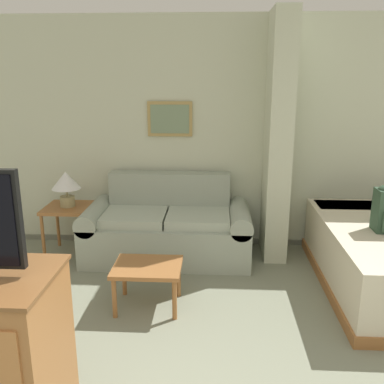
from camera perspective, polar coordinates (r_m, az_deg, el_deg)
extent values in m
cube|color=beige|center=(4.95, 0.98, 7.68)|extent=(6.96, 0.12, 2.60)
cube|color=slate|center=(5.20, 0.89, -6.43)|extent=(6.96, 0.02, 0.06)
cube|color=tan|center=(4.87, -2.96, 9.70)|extent=(0.50, 0.02, 0.39)
cube|color=gray|center=(4.86, -2.98, 9.69)|extent=(0.43, 0.01, 0.32)
cube|color=beige|center=(4.65, 11.37, 6.89)|extent=(0.24, 0.57, 2.60)
cube|color=#99A393|center=(4.74, -3.32, -6.26)|extent=(1.37, 0.84, 0.43)
cube|color=#99A393|center=(4.90, -2.98, -0.03)|extent=(1.37, 0.20, 0.46)
cube|color=#99A393|center=(4.89, -12.60, -5.93)|extent=(0.21, 0.84, 0.43)
cylinder|color=#99A393|center=(4.80, -12.78, -3.01)|extent=(0.23, 0.84, 0.23)
cube|color=#99A393|center=(4.72, 6.31, -6.43)|extent=(0.21, 0.84, 0.43)
cylinder|color=#99A393|center=(4.63, 6.40, -3.41)|extent=(0.23, 0.84, 0.23)
cube|color=#AAB5A4|center=(4.65, -7.63, -3.31)|extent=(0.66, 0.60, 0.10)
cube|color=#AAB5A4|center=(4.58, 0.83, -3.49)|extent=(0.66, 0.60, 0.10)
cube|color=#996033|center=(3.73, -5.97, -9.93)|extent=(0.58, 0.47, 0.04)
cylinder|color=#996033|center=(3.70, -10.31, -13.75)|extent=(0.04, 0.04, 0.35)
cylinder|color=#996033|center=(3.62, -2.34, -14.17)|extent=(0.04, 0.04, 0.35)
cylinder|color=#996033|center=(4.03, -9.03, -11.10)|extent=(0.04, 0.04, 0.35)
cylinder|color=#996033|center=(3.96, -1.80, -11.41)|extent=(0.04, 0.04, 0.35)
cube|color=#996033|center=(4.92, -16.20, -2.03)|extent=(0.50, 0.50, 0.04)
cylinder|color=#996033|center=(4.89, -19.23, -5.86)|extent=(0.04, 0.04, 0.52)
cylinder|color=#996033|center=(4.74, -14.29, -6.12)|extent=(0.04, 0.04, 0.52)
cylinder|color=#996033|center=(5.27, -17.46, -4.17)|extent=(0.04, 0.04, 0.52)
cylinder|color=#996033|center=(5.14, -12.85, -4.35)|extent=(0.04, 0.04, 0.52)
cylinder|color=tan|center=(4.90, -16.26, -1.20)|extent=(0.16, 0.16, 0.11)
cylinder|color=tan|center=(4.87, -16.35, -0.06)|extent=(0.02, 0.02, 0.09)
cone|color=silver|center=(4.84, -16.47, 1.52)|extent=(0.31, 0.31, 0.19)
cube|color=white|center=(5.09, 23.87, -2.16)|extent=(1.38, 0.36, 0.10)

